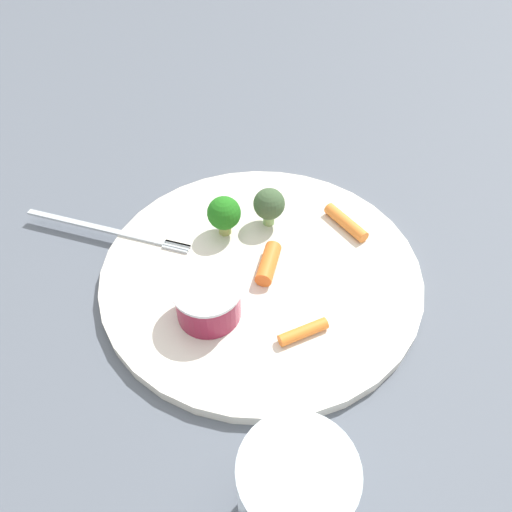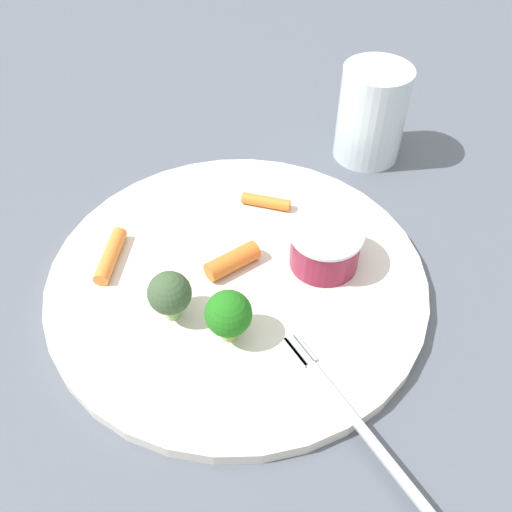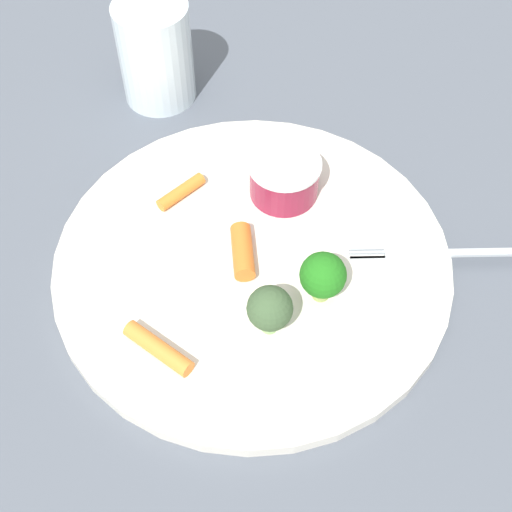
{
  "view_description": "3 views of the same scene",
  "coord_description": "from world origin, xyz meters",
  "px_view_note": "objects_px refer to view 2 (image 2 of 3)",
  "views": [
    {
      "loc": [
        0.11,
        -0.31,
        0.37
      ],
      "look_at": [
        -0.01,
        -0.0,
        0.03
      ],
      "focal_mm": 34.03,
      "sensor_mm": 36.0,
      "label": 1
    },
    {
      "loc": [
        -0.28,
        0.14,
        0.36
      ],
      "look_at": [
        -0.0,
        -0.02,
        0.02
      ],
      "focal_mm": 38.94,
      "sensor_mm": 36.0,
      "label": 2
    },
    {
      "loc": [
        -0.01,
        0.33,
        0.46
      ],
      "look_at": [
        -0.0,
        0.01,
        0.02
      ],
      "focal_mm": 49.16,
      "sensor_mm": 36.0,
      "label": 3
    }
  ],
  "objects_px": {
    "sauce_cup": "(325,248)",
    "fork": "(367,436)",
    "broccoli_floret_1": "(170,294)",
    "broccoli_floret_0": "(228,315)",
    "carrot_stick_1": "(111,256)",
    "drinking_glass": "(372,114)",
    "carrot_stick_0": "(230,262)",
    "carrot_stick_2": "(266,202)",
    "plate": "(237,278)"
  },
  "relations": [
    {
      "from": "broccoli_floret_1",
      "to": "carrot_stick_2",
      "type": "xyz_separation_m",
      "value": [
        0.08,
        -0.13,
        -0.02
      ]
    },
    {
      "from": "drinking_glass",
      "to": "fork",
      "type": "bearing_deg",
      "value": 142.74
    },
    {
      "from": "carrot_stick_1",
      "to": "carrot_stick_0",
      "type": "bearing_deg",
      "value": -124.62
    },
    {
      "from": "plate",
      "to": "sauce_cup",
      "type": "relative_size",
      "value": 5.21
    },
    {
      "from": "sauce_cup",
      "to": "broccoli_floret_1",
      "type": "distance_m",
      "value": 0.13
    },
    {
      "from": "carrot_stick_0",
      "to": "fork",
      "type": "relative_size",
      "value": 0.25
    },
    {
      "from": "fork",
      "to": "carrot_stick_2",
      "type": "bearing_deg",
      "value": -13.95
    },
    {
      "from": "broccoli_floret_1",
      "to": "carrot_stick_1",
      "type": "xyz_separation_m",
      "value": [
        0.08,
        0.02,
        -0.02
      ]
    },
    {
      "from": "carrot_stick_1",
      "to": "carrot_stick_2",
      "type": "relative_size",
      "value": 1.25
    },
    {
      "from": "broccoli_floret_0",
      "to": "carrot_stick_2",
      "type": "distance_m",
      "value": 0.15
    },
    {
      "from": "fork",
      "to": "plate",
      "type": "bearing_deg",
      "value": 2.24
    },
    {
      "from": "broccoli_floret_1",
      "to": "carrot_stick_1",
      "type": "distance_m",
      "value": 0.08
    },
    {
      "from": "plate",
      "to": "broccoli_floret_1",
      "type": "bearing_deg",
      "value": 102.17
    },
    {
      "from": "plate",
      "to": "carrot_stick_0",
      "type": "bearing_deg",
      "value": 16.67
    },
    {
      "from": "sauce_cup",
      "to": "fork",
      "type": "xyz_separation_m",
      "value": [
        -0.14,
        0.06,
        -0.02
      ]
    },
    {
      "from": "plate",
      "to": "fork",
      "type": "xyz_separation_m",
      "value": [
        -0.17,
        -0.01,
        0.01
      ]
    },
    {
      "from": "sauce_cup",
      "to": "carrot_stick_0",
      "type": "relative_size",
      "value": 1.28
    },
    {
      "from": "fork",
      "to": "drinking_glass",
      "type": "xyz_separation_m",
      "value": [
        0.26,
        -0.2,
        0.04
      ]
    },
    {
      "from": "broccoli_floret_1",
      "to": "drinking_glass",
      "type": "relative_size",
      "value": 0.45
    },
    {
      "from": "carrot_stick_2",
      "to": "carrot_stick_0",
      "type": "bearing_deg",
      "value": 129.13
    },
    {
      "from": "carrot_stick_1",
      "to": "drinking_glass",
      "type": "bearing_deg",
      "value": -84.41
    },
    {
      "from": "broccoli_floret_1",
      "to": "fork",
      "type": "height_order",
      "value": "broccoli_floret_1"
    },
    {
      "from": "broccoli_floret_0",
      "to": "carrot_stick_1",
      "type": "bearing_deg",
      "value": 23.61
    },
    {
      "from": "plate",
      "to": "broccoli_floret_1",
      "type": "xyz_separation_m",
      "value": [
        -0.01,
        0.06,
        0.03
      ]
    },
    {
      "from": "sauce_cup",
      "to": "broccoli_floret_1",
      "type": "bearing_deg",
      "value": 85.15
    },
    {
      "from": "sauce_cup",
      "to": "broccoli_floret_1",
      "type": "relative_size",
      "value": 1.39
    },
    {
      "from": "sauce_cup",
      "to": "fork",
      "type": "relative_size",
      "value": 0.32
    },
    {
      "from": "fork",
      "to": "carrot_stick_1",
      "type": "bearing_deg",
      "value": 21.57
    },
    {
      "from": "sauce_cup",
      "to": "fork",
      "type": "height_order",
      "value": "sauce_cup"
    },
    {
      "from": "plate",
      "to": "carrot_stick_2",
      "type": "relative_size",
      "value": 6.92
    },
    {
      "from": "carrot_stick_2",
      "to": "fork",
      "type": "relative_size",
      "value": 0.24
    },
    {
      "from": "broccoli_floret_0",
      "to": "carrot_stick_1",
      "type": "distance_m",
      "value": 0.13
    },
    {
      "from": "plate",
      "to": "broccoli_floret_1",
      "type": "height_order",
      "value": "broccoli_floret_1"
    },
    {
      "from": "sauce_cup",
      "to": "broccoli_floret_0",
      "type": "distance_m",
      "value": 0.11
    },
    {
      "from": "broccoli_floret_0",
      "to": "broccoli_floret_1",
      "type": "xyz_separation_m",
      "value": [
        0.04,
        0.03,
        0.0
      ]
    },
    {
      "from": "plate",
      "to": "carrot_stick_0",
      "type": "relative_size",
      "value": 6.69
    },
    {
      "from": "carrot_stick_0",
      "to": "drinking_glass",
      "type": "height_order",
      "value": "drinking_glass"
    },
    {
      "from": "plate",
      "to": "carrot_stick_0",
      "type": "distance_m",
      "value": 0.02
    },
    {
      "from": "plate",
      "to": "drinking_glass",
      "type": "distance_m",
      "value": 0.23
    },
    {
      "from": "drinking_glass",
      "to": "carrot_stick_1",
      "type": "bearing_deg",
      "value": 95.59
    },
    {
      "from": "sauce_cup",
      "to": "fork",
      "type": "distance_m",
      "value": 0.16
    },
    {
      "from": "fork",
      "to": "sauce_cup",
      "type": "bearing_deg",
      "value": -23.72
    },
    {
      "from": "fork",
      "to": "drinking_glass",
      "type": "bearing_deg",
      "value": -37.26
    },
    {
      "from": "broccoli_floret_1",
      "to": "broccoli_floret_0",
      "type": "bearing_deg",
      "value": -142.89
    },
    {
      "from": "carrot_stick_2",
      "to": "sauce_cup",
      "type": "bearing_deg",
      "value": -176.07
    },
    {
      "from": "carrot_stick_2",
      "to": "fork",
      "type": "height_order",
      "value": "carrot_stick_2"
    },
    {
      "from": "plate",
      "to": "broccoli_floret_1",
      "type": "relative_size",
      "value": 7.23
    },
    {
      "from": "broccoli_floret_0",
      "to": "drinking_glass",
      "type": "height_order",
      "value": "drinking_glass"
    },
    {
      "from": "broccoli_floret_1",
      "to": "carrot_stick_0",
      "type": "relative_size",
      "value": 0.93
    },
    {
      "from": "plate",
      "to": "broccoli_floret_0",
      "type": "height_order",
      "value": "broccoli_floret_0"
    }
  ]
}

